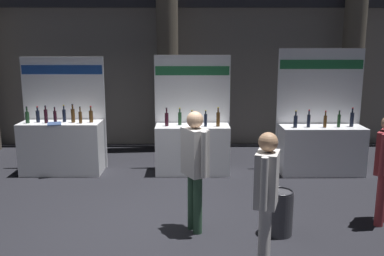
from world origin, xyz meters
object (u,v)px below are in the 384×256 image
Objects in this scene: exhibitor_booth_0 at (62,143)px; visitor_1 at (195,161)px; exhibitor_booth_2 at (321,144)px; exhibitor_booth_1 at (192,144)px; visitor_7 at (266,191)px; trash_bin at (279,212)px.

exhibitor_booth_0 is 1.36× the size of visitor_1.
exhibitor_booth_1 is at bearing 178.61° from exhibitor_booth_2.
exhibitor_booth_2 is at bearing -7.86° from visitor_7.
exhibitor_booth_2 reaches higher than exhibitor_booth_0.
exhibitor_booth_0 is 5.16m from exhibitor_booth_2.
visitor_1 is at bearing -89.78° from exhibitor_booth_1.
exhibitor_booth_2 reaches higher than visitor_1.
exhibitor_booth_2 reaches higher than visitor_7.
visitor_1 is at bearing -45.71° from exhibitor_booth_0.
exhibitor_booth_1 is 2.71m from visitor_1.
exhibitor_booth_2 reaches higher than exhibitor_booth_1.
visitor_1 is 1.27m from visitor_7.
visitor_1 is 1.04× the size of visitor_7.
exhibitor_booth_0 is at bearing 143.51° from trash_bin.
trash_bin is (-1.40, -2.71, -0.29)m from exhibitor_booth_2.
exhibitor_booth_2 is (5.16, -0.07, -0.01)m from exhibitor_booth_0.
exhibitor_booth_1 is 2.56m from exhibitor_booth_2.
exhibitor_booth_1 is 3.02m from trash_bin.
exhibitor_booth_0 is at bearing 179.85° from exhibitor_booth_1.
exhibitor_booth_2 is 4.03m from visitor_7.
visitor_7 is at bearing -47.26° from exhibitor_booth_0.
visitor_7 is (-1.76, -3.61, 0.36)m from exhibitor_booth_2.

